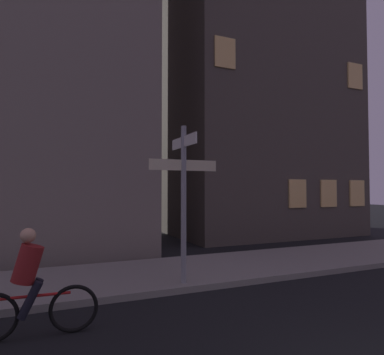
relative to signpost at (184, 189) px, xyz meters
name	(u,v)px	position (x,y,z in m)	size (l,w,h in m)	color
sidewalk_kerb	(193,270)	(0.75, 1.23, -2.12)	(40.00, 3.10, 0.14)	gray
signpost	(184,189)	(0.00, 0.00, 0.00)	(1.59, 1.38, 3.44)	gray
cyclist	(31,287)	(-2.98, -1.39, -1.44)	(1.82, 0.34, 1.61)	black
building_right_block	(253,44)	(7.03, 7.81, 7.55)	(8.67, 6.58, 19.47)	#4C443D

